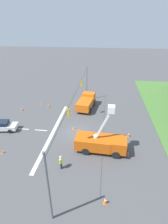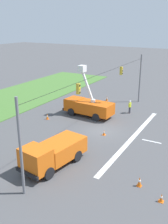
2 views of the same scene
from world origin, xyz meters
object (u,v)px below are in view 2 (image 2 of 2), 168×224
Objects in this scene: traffic_cone_mid_right at (139,181)px; traffic_cone_far_left at (104,133)px; traffic_cone_foreground_left at (47,116)px; utility_truck_bucket_lift at (88,106)px; traffic_cone_lane_edge_b at (107,98)px; traffic_cone_near_bucket at (161,198)px; traffic_cone_lane_edge_a at (68,109)px; utility_truck_support_near at (53,152)px; road_worker at (130,106)px.

traffic_cone_far_left is at bearing 40.99° from traffic_cone_mid_right.
traffic_cone_mid_right reaches higher than traffic_cone_foreground_left.
utility_truck_bucket_lift is 7.52m from traffic_cone_lane_edge_b.
traffic_cone_mid_right reaches higher than traffic_cone_far_left.
traffic_cone_near_bucket is 11.56m from traffic_cone_far_left.
traffic_cone_foreground_left is at bearing 172.75° from traffic_cone_lane_edge_a.
utility_truck_support_near is 14.61m from traffic_cone_lane_edge_a.
utility_truck_bucket_lift is at bearing -174.50° from traffic_cone_lane_edge_b.
road_worker is at bearing 26.43° from traffic_cone_near_bucket.
traffic_cone_lane_edge_a is (-3.20, 7.74, -0.70)m from road_worker.
traffic_cone_lane_edge_a is (12.25, 14.06, -0.10)m from traffic_cone_mid_right.
utility_truck_support_near is at bearing -165.07° from utility_truck_bucket_lift.
traffic_cone_lane_edge_b is at bearing 5.50° from utility_truck_bucket_lift.
traffic_cone_lane_edge_a is at bearing 48.93° from traffic_cone_mid_right.
traffic_cone_mid_right is 1.34× the size of traffic_cone_far_left.
utility_truck_support_near is 9.26m from traffic_cone_near_bucket.
utility_truck_bucket_lift is at bearing 129.97° from road_worker.
traffic_cone_near_bucket is 1.08× the size of traffic_cone_far_left.
utility_truck_bucket_lift is at bearing -47.05° from traffic_cone_foreground_left.
utility_truck_support_near is at bearing 172.19° from traffic_cone_far_left.
traffic_cone_foreground_left is at bearing 132.95° from utility_truck_bucket_lift.
traffic_cone_foreground_left is at bearing 131.41° from road_worker.
road_worker is 18.40m from traffic_cone_near_bucket.
traffic_cone_lane_edge_b is (19.91, 4.04, -0.86)m from utility_truck_support_near.
utility_truck_bucket_lift is 5.69m from road_worker.
traffic_cone_foreground_left is (-3.64, 3.91, -0.99)m from utility_truck_bucket_lift.
traffic_cone_far_left is at bearing -179.57° from road_worker.
utility_truck_support_near is at bearing 176.38° from road_worker.
traffic_cone_near_bucket is (-0.34, -9.21, -0.94)m from utility_truck_support_near.
utility_truck_bucket_lift reaches higher than traffic_cone_far_left.
utility_truck_bucket_lift is 10.32× the size of traffic_cone_near_bucket.
traffic_cone_lane_edge_a is at bearing 159.02° from traffic_cone_lane_edge_b.
traffic_cone_lane_edge_b is at bearing -16.11° from traffic_cone_foreground_left.
traffic_cone_foreground_left is 0.94× the size of traffic_cone_lane_edge_b.
utility_truck_bucket_lift is 15.94m from traffic_cone_mid_right.
traffic_cone_lane_edge_b is at bearing 53.27° from road_worker.
utility_truck_support_near is 3.65× the size of road_worker.
utility_truck_support_near reaches higher than traffic_cone_lane_edge_a.
traffic_cone_mid_right is (-15.45, -6.32, -0.60)m from road_worker.
utility_truck_support_near is at bearing 87.91° from traffic_cone_near_bucket.
road_worker reaches higher than traffic_cone_mid_right.
traffic_cone_near_bucket is (-12.82, -12.54, -1.05)m from utility_truck_bucket_lift.
traffic_cone_lane_edge_a is (13.27, 15.93, -0.01)m from traffic_cone_near_bucket.
traffic_cone_foreground_left is 11.52m from traffic_cone_lane_edge_b.
traffic_cone_near_bucket is 0.82× the size of traffic_cone_lane_edge_b.
traffic_cone_foreground_left is 1.15× the size of traffic_cone_near_bucket.
traffic_cone_foreground_left is 1.19× the size of traffic_cone_lane_edge_a.
traffic_cone_far_left is (-12.03, -5.13, -0.11)m from traffic_cone_lane_edge_b.
traffic_cone_near_bucket is 1.04× the size of traffic_cone_lane_edge_a.
utility_truck_bucket_lift is 12.92m from utility_truck_support_near.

